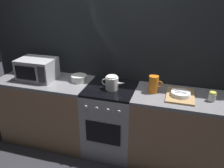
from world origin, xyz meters
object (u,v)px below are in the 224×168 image
(dish_pile, at_px, (180,95))
(spice_jar, at_px, (212,97))
(stove_unit, at_px, (111,120))
(pitcher, at_px, (154,84))
(microwave, at_px, (37,69))
(kettle, at_px, (112,83))
(mixing_bowl, at_px, (79,78))

(dish_pile, bearing_deg, spice_jar, -1.72)
(stove_unit, bearing_deg, spice_jar, -0.82)
(stove_unit, height_order, spice_jar, spice_jar)
(pitcher, height_order, dish_pile, pitcher)
(microwave, xyz_separation_m, pitcher, (1.49, 0.02, -0.03))
(microwave, bearing_deg, stove_unit, 0.15)
(stove_unit, distance_m, pitcher, 0.75)
(stove_unit, bearing_deg, dish_pile, -0.46)
(stove_unit, height_order, kettle, kettle)
(microwave, height_order, kettle, microwave)
(microwave, distance_m, mixing_bowl, 0.55)
(microwave, height_order, spice_jar, microwave)
(stove_unit, distance_m, microwave, 1.14)
(microwave, bearing_deg, dish_pile, -0.13)
(kettle, xyz_separation_m, mixing_bowl, (-0.47, 0.11, -0.04))
(kettle, bearing_deg, dish_pile, 2.03)
(spice_jar, bearing_deg, microwave, 179.63)
(stove_unit, distance_m, dish_pile, 0.94)
(stove_unit, xyz_separation_m, mixing_bowl, (-0.44, 0.08, 0.49))
(stove_unit, xyz_separation_m, spice_jar, (1.13, -0.02, 0.50))
(mixing_bowl, xyz_separation_m, dish_pile, (1.25, -0.08, -0.02))
(kettle, bearing_deg, stove_unit, 130.78)
(mixing_bowl, xyz_separation_m, spice_jar, (1.57, -0.09, 0.01))
(stove_unit, relative_size, spice_jar, 8.57)
(stove_unit, relative_size, mixing_bowl, 4.50)
(kettle, height_order, mixing_bowl, kettle)
(spice_jar, bearing_deg, kettle, -179.07)
(pitcher, xyz_separation_m, spice_jar, (0.63, -0.04, -0.05))
(pitcher, bearing_deg, mixing_bowl, 176.68)
(kettle, xyz_separation_m, pitcher, (0.48, 0.05, 0.02))
(mixing_bowl, height_order, pitcher, pitcher)
(dish_pile, bearing_deg, microwave, 179.87)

